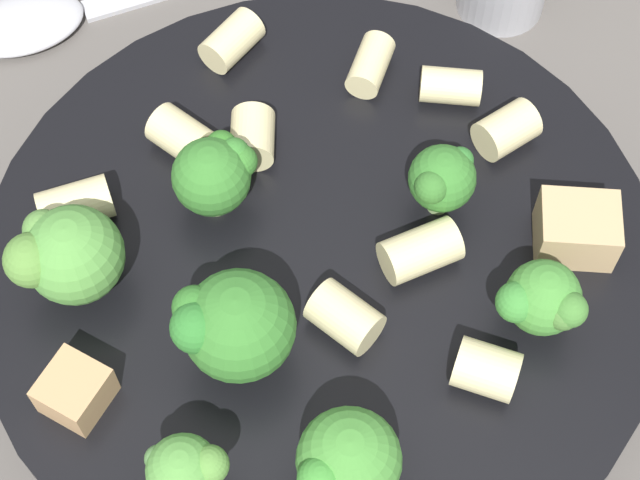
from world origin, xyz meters
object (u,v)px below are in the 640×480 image
at_px(broccoli_floret_4, 348,460).
at_px(rigatoni_2, 76,205).
at_px(rigatoni_3, 252,137).
at_px(rigatoni_7, 482,375).
at_px(broccoli_floret_5, 234,326).
at_px(chicken_chunk_1, 577,229).
at_px(rigatoni_8, 506,130).
at_px(rigatoni_0, 175,140).
at_px(rigatoni_6, 370,65).
at_px(broccoli_floret_2, 186,473).
at_px(pasta_bowl, 320,273).
at_px(chicken_chunk_0, 75,391).
at_px(broccoli_floret_0, 67,254).
at_px(rigatoni_4, 420,251).
at_px(rigatoni_1, 451,86).
at_px(broccoli_floret_1, 442,179).
at_px(rigatoni_9, 232,41).
at_px(broccoli_floret_3, 215,174).
at_px(broccoli_floret_6, 543,300).
at_px(rigatoni_5, 345,317).

relative_size(broccoli_floret_4, rigatoni_2, 1.38).
relative_size(rigatoni_3, rigatoni_7, 1.00).
bearing_deg(broccoli_floret_5, chicken_chunk_1, 62.10).
bearing_deg(rigatoni_8, rigatoni_7, -58.23).
bearing_deg(rigatoni_0, rigatoni_6, 67.97).
bearing_deg(broccoli_floret_2, pasta_bowl, 106.32).
height_order(broccoli_floret_2, chicken_chunk_0, broccoli_floret_2).
relative_size(broccoli_floret_0, rigatoni_4, 1.44).
bearing_deg(rigatoni_2, rigatoni_0, 80.75).
bearing_deg(rigatoni_7, rigatoni_6, 145.77).
distance_m(pasta_bowl, broccoli_floret_2, 0.10).
bearing_deg(rigatoni_8, rigatoni_1, 173.78).
bearing_deg(broccoli_floret_1, rigatoni_2, -136.92).
bearing_deg(chicken_chunk_0, rigatoni_8, 76.09).
bearing_deg(chicken_chunk_1, broccoli_floret_0, -133.19).
xyz_separation_m(broccoli_floret_2, rigatoni_9, (-0.12, 0.14, -0.01)).
relative_size(rigatoni_7, chicken_chunk_0, 1.00).
relative_size(broccoli_floret_5, rigatoni_0, 1.99).
distance_m(pasta_bowl, rigatoni_3, 0.06).
relative_size(broccoli_floret_1, broccoli_floret_3, 0.92).
bearing_deg(rigatoni_2, rigatoni_4, 32.59).
distance_m(broccoli_floret_6, rigatoni_9, 0.16).
bearing_deg(pasta_bowl, rigatoni_6, 117.65).
relative_size(broccoli_floret_0, broccoli_floret_3, 1.15).
distance_m(rigatoni_3, rigatoni_4, 0.08).
distance_m(rigatoni_5, rigatoni_8, 0.10).
height_order(pasta_bowl, broccoli_floret_2, broccoli_floret_2).
relative_size(broccoli_floret_3, rigatoni_6, 1.39).
height_order(broccoli_floret_1, rigatoni_9, broccoli_floret_1).
height_order(broccoli_floret_4, chicken_chunk_1, broccoli_floret_4).
distance_m(broccoli_floret_6, rigatoni_0, 0.15).
height_order(broccoli_floret_5, chicken_chunk_0, broccoli_floret_5).
bearing_deg(chicken_chunk_1, rigatoni_4, -130.61).
bearing_deg(broccoli_floret_6, broccoli_floret_1, 165.10).
bearing_deg(rigatoni_8, rigatoni_0, -136.39).
xyz_separation_m(broccoli_floret_0, broccoli_floret_4, (0.12, 0.01, -0.00)).
xyz_separation_m(rigatoni_2, chicken_chunk_1, (0.14, 0.11, 0.00)).
distance_m(broccoli_floret_4, chicken_chunk_0, 0.09).
relative_size(broccoli_floret_6, rigatoni_5, 1.27).
distance_m(broccoli_floret_3, broccoli_floret_5, 0.06).
distance_m(broccoli_floret_5, rigatoni_4, 0.08).
bearing_deg(rigatoni_5, broccoli_floret_1, 95.96).
relative_size(rigatoni_1, rigatoni_2, 0.90).
bearing_deg(broccoli_floret_1, broccoli_floret_6, -14.90).
distance_m(broccoli_floret_4, rigatoni_4, 0.09).
distance_m(rigatoni_2, chicken_chunk_0, 0.07).
distance_m(rigatoni_3, chicken_chunk_0, 0.12).
relative_size(rigatoni_0, rigatoni_4, 0.81).
height_order(broccoli_floret_5, rigatoni_5, broccoli_floret_5).
xyz_separation_m(pasta_bowl, rigatoni_0, (-0.07, -0.00, 0.02)).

